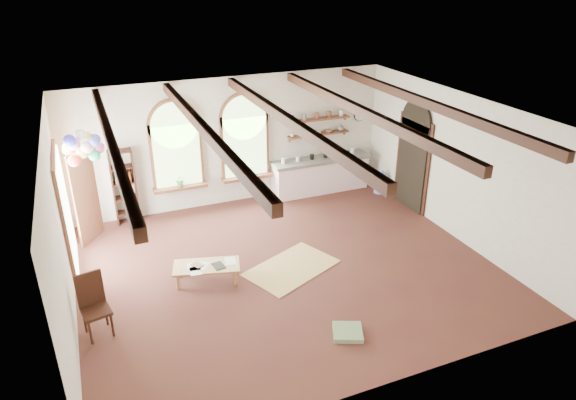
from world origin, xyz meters
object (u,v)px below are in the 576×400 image
coffee_table (207,267)px  balloon_cluster (84,147)px  kitchen_counter (320,175)px  side_chair (97,318)px

coffee_table → balloon_cluster: size_ratio=1.19×
kitchen_counter → coffee_table: (-3.90, -3.07, -0.16)m
kitchen_counter → coffee_table: bearing=-141.8°
side_chair → balloon_cluster: (0.25, 2.84, 2.02)m
coffee_table → side_chair: side_chair is taller
coffee_table → balloon_cluster: balloon_cluster is taller
kitchen_counter → side_chair: side_chair is taller
kitchen_counter → balloon_cluster: balloon_cluster is taller
balloon_cluster → kitchen_counter: bearing=10.3°
side_chair → balloon_cluster: 3.49m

